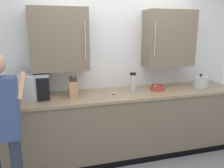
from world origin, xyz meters
TOP-DOWN VIEW (x-y plane):
  - back_wall_tiled at (-0.00, 1.03)m, footprint 4.03×0.44m
  - counter_unit at (0.00, 0.70)m, footprint 3.54×0.71m
  - microwave_oven at (-1.28, 0.73)m, footprint 0.69×0.73m
  - wooden_spoon at (-0.17, 0.67)m, footprint 0.19×0.17m
  - thermos_flask at (0.18, 0.72)m, footprint 0.09×0.09m
  - fruit_bowl at (0.56, 0.70)m, footprint 0.20×0.20m
  - knife_block at (-0.68, 0.66)m, footprint 0.11×0.15m
  - stock_pot at (1.27, 0.67)m, footprint 0.33×0.24m
  - person_figure at (-1.43, -0.03)m, footprint 0.46×0.57m

SIDE VIEW (x-z plane):
  - counter_unit at x=0.00m, z-range 0.00..0.95m
  - wooden_spoon at x=-0.17m, z-range 0.95..0.97m
  - person_figure at x=-1.43m, z-range 0.15..1.78m
  - fruit_bowl at x=0.56m, z-range 0.94..1.04m
  - stock_pot at x=1.27m, z-range 0.94..1.14m
  - knife_block at x=-0.68m, z-range 0.91..1.20m
  - thermos_flask at x=0.18m, z-range 0.95..1.23m
  - microwave_oven at x=-1.28m, z-range 0.95..1.26m
  - back_wall_tiled at x=0.00m, z-range 0.10..2.72m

